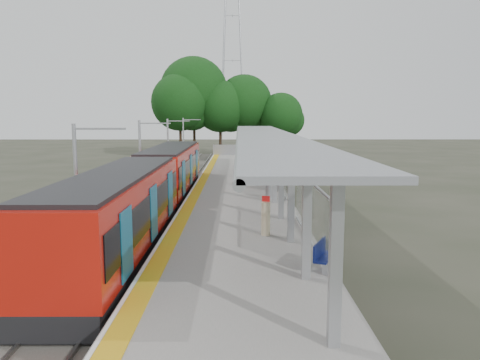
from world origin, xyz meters
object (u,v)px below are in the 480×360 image
at_px(info_pillar_far, 267,171).
at_px(litter_bin, 270,190).
at_px(train, 152,186).
at_px(bench_mid, 277,180).
at_px(info_pillar_near, 266,218).
at_px(bench_far, 258,161).
at_px(bench_near, 322,255).

relative_size(info_pillar_far, litter_bin, 1.71).
height_order(train, bench_mid, train).
bearing_deg(info_pillar_near, train, 149.44).
bearing_deg(train, bench_far, 70.20).
height_order(train, bench_far, train).
bearing_deg(litter_bin, info_pillar_near, -94.90).
bearing_deg(bench_near, bench_far, 116.08).
relative_size(bench_mid, litter_bin, 1.69).
distance_m(bench_mid, litter_bin, 3.38).
relative_size(train, litter_bin, 27.41).
relative_size(info_pillar_near, info_pillar_far, 0.92).
height_order(bench_mid, litter_bin, bench_mid).
distance_m(bench_mid, info_pillar_far, 3.91).
xyz_separation_m(bench_mid, bench_far, (-0.74, 12.15, 0.02)).
distance_m(info_pillar_far, litter_bin, 7.19).
xyz_separation_m(bench_near, bench_mid, (-0.09, 15.73, 0.11)).
xyz_separation_m(train, bench_near, (7.12, -10.40, -0.58)).
xyz_separation_m(bench_far, info_pillar_near, (-0.67, -23.69, 0.07)).
relative_size(bench_far, litter_bin, 1.74).
bearing_deg(bench_far, litter_bin, -96.19).
bearing_deg(train, info_pillar_near, -47.89).
bearing_deg(bench_mid, bench_far, 116.77).
bearing_deg(train, litter_bin, 17.72).
height_order(bench_far, info_pillar_far, info_pillar_far).
relative_size(bench_near, info_pillar_far, 0.80).
bearing_deg(info_pillar_near, bench_near, -52.97).
distance_m(train, info_pillar_far, 11.32).
relative_size(train, bench_mid, 16.19).
relative_size(bench_near, bench_mid, 0.80).
height_order(bench_near, bench_far, bench_far).
height_order(train, bench_near, train).
xyz_separation_m(info_pillar_near, litter_bin, (0.71, 8.24, -0.18)).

